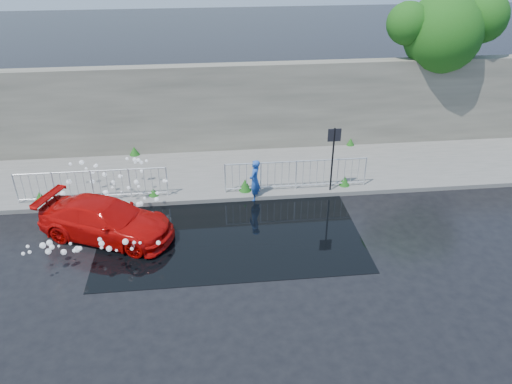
% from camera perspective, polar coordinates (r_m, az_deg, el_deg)
% --- Properties ---
extents(ground, '(90.00, 90.00, 0.00)m').
position_cam_1_polar(ground, '(14.83, -4.70, -6.88)').
color(ground, black).
rests_on(ground, ground).
extents(pavement, '(30.00, 4.00, 0.15)m').
position_cam_1_polar(pavement, '(19.08, -5.28, 2.10)').
color(pavement, '#5C5B58').
rests_on(pavement, ground).
extents(curb, '(30.00, 0.25, 0.16)m').
position_cam_1_polar(curb, '(17.32, -5.09, -0.86)').
color(curb, '#5C5B58').
rests_on(curb, ground).
extents(retaining_wall, '(30.00, 0.60, 3.50)m').
position_cam_1_polar(retaining_wall, '(20.39, -5.69, 9.48)').
color(retaining_wall, '#524F45').
rests_on(retaining_wall, pavement).
extents(puddle, '(8.00, 5.00, 0.01)m').
position_cam_1_polar(puddle, '(15.66, -3.01, -4.62)').
color(puddle, black).
rests_on(puddle, ground).
extents(sign_post, '(0.45, 0.06, 2.50)m').
position_cam_1_polar(sign_post, '(17.20, 8.82, 4.83)').
color(sign_post, black).
rests_on(sign_post, ground).
extents(tree, '(4.87, 3.16, 6.23)m').
position_cam_1_polar(tree, '(22.11, 20.96, 16.94)').
color(tree, '#332114').
rests_on(tree, ground).
extents(railing_left, '(5.05, 0.05, 1.10)m').
position_cam_1_polar(railing_left, '(17.74, -18.23, 0.87)').
color(railing_left, silver).
rests_on(railing_left, pavement).
extents(railing_right, '(5.05, 0.05, 1.10)m').
position_cam_1_polar(railing_right, '(17.59, 4.60, 2.09)').
color(railing_right, silver).
rests_on(railing_right, pavement).
extents(weeds, '(12.17, 3.93, 0.44)m').
position_cam_1_polar(weeds, '(18.48, -5.44, 2.04)').
color(weeds, '#1B5617').
rests_on(weeds, pavement).
extents(water_spray, '(3.62, 5.47, 1.04)m').
position_cam_1_polar(water_spray, '(16.43, -17.23, -1.29)').
color(water_spray, white).
rests_on(water_spray, ground).
extents(red_car, '(4.50, 3.19, 1.21)m').
position_cam_1_polar(red_car, '(15.79, -16.74, -3.09)').
color(red_car, '#B60907').
rests_on(red_car, ground).
extents(person, '(0.56, 0.65, 1.49)m').
position_cam_1_polar(person, '(17.07, -0.15, 1.35)').
color(person, '#2351B0').
rests_on(person, ground).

